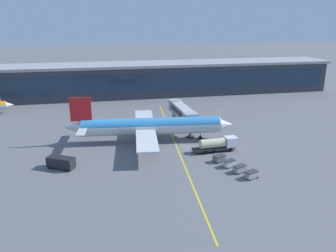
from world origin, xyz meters
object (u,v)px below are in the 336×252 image
main_airliner (150,126)px  baggage_cart_3 (219,158)px  baggage_cart_0 (251,174)px  lavatory_truck (60,162)px  baggage_cart_1 (240,169)px  fuel_tanker (218,144)px  baggage_cart_2 (229,163)px

main_airliner → baggage_cart_3: bearing=-51.1°
baggage_cart_0 → lavatory_truck: bearing=161.4°
baggage_cart_0 → baggage_cart_1: size_ratio=1.00×
baggage_cart_1 → baggage_cart_3: same height
fuel_tanker → lavatory_truck: 35.73m
baggage_cart_1 → main_airliner: bearing=124.5°
main_airliner → baggage_cart_1: bearing=-55.5°
lavatory_truck → baggage_cart_0: 39.20m
lavatory_truck → baggage_cart_3: bearing=-5.9°
baggage_cart_1 → baggage_cart_2: 3.20m
baggage_cart_2 → baggage_cart_3: (-1.12, 3.00, 0.00)m
fuel_tanker → lavatory_truck: fuel_tanker is taller
fuel_tanker → baggage_cart_1: fuel_tanker is taller
fuel_tanker → baggage_cart_2: bearing=-94.5°
baggage_cart_1 → baggage_cart_3: (-2.23, 6.00, 0.00)m
main_airliner → baggage_cart_0: (16.19, -24.92, -3.31)m
fuel_tanker → baggage_cart_2: size_ratio=3.62×
baggage_cart_1 → baggage_cart_2: size_ratio=1.00×
lavatory_truck → baggage_cart_0: bearing=-18.6°
main_airliner → lavatory_truck: (-20.96, -12.44, -2.67)m
baggage_cart_1 → baggage_cart_2: same height
main_airliner → baggage_cart_3: main_airliner is taller
lavatory_truck → baggage_cart_2: 35.52m
fuel_tanker → baggage_cart_3: fuel_tanker is taller
lavatory_truck → fuel_tanker: bearing=4.1°
baggage_cart_0 → baggage_cart_1: same height
baggage_cart_0 → baggage_cart_2: size_ratio=1.00×
main_airliner → lavatory_truck: main_airliner is taller
baggage_cart_0 → fuel_tanker: bearing=95.8°
lavatory_truck → baggage_cart_0: (37.16, -12.48, -0.64)m
lavatory_truck → baggage_cart_3: lavatory_truck is taller
fuel_tanker → baggage_cart_0: size_ratio=3.62×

